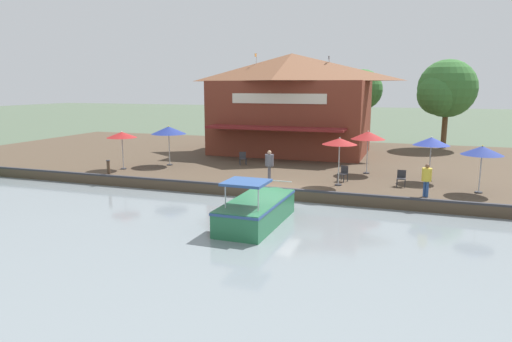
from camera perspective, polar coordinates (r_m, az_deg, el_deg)
ground_plane at (r=23.23m, az=2.17°, el=-3.77°), size 220.00×220.00×0.00m
quay_deck at (r=33.63m, az=7.70°, el=1.13°), size 22.00×56.00×0.60m
quay_edge_fender at (r=23.17m, az=2.26°, el=-2.16°), size 0.20×50.40×0.10m
waterfront_restaurant at (r=35.75m, az=4.42°, el=8.47°), size 9.13×12.02×7.68m
patio_umbrella_far_corner at (r=26.55m, az=21.08°, el=3.47°), size 1.94×1.94×2.47m
patio_umbrella_mid_patio_right at (r=24.06m, az=10.41°, el=3.64°), size 1.81×1.81×2.54m
patio_umbrella_back_row at (r=24.53m, az=26.43°, el=2.30°), size 1.95×1.95×2.35m
patio_umbrella_mid_patio_left at (r=30.45m, az=-10.87°, el=5.03°), size 2.27×2.27×2.60m
patio_umbrella_by_entrance at (r=29.66m, az=-16.43°, el=4.35°), size 1.87×1.87×2.39m
patio_umbrella_near_quay_edge at (r=27.78m, az=13.83°, el=4.34°), size 2.01×2.01×2.57m
cafe_chair_far_corner_seat at (r=25.43m, az=10.85°, el=-0.22°), size 0.58×0.58×0.85m
cafe_chair_facing_river at (r=24.89m, az=17.71°, el=-0.76°), size 0.44×0.44×0.85m
cafe_chair_back_row_seat at (r=30.28m, az=-1.66°, el=1.68°), size 0.59×0.59×0.85m
person_near_entrance at (r=22.79m, az=20.56°, el=-0.65°), size 0.45×0.45×1.59m
person_at_quay_edge at (r=25.14m, az=1.68°, el=1.17°), size 0.47×0.47×1.67m
motorboat_fourth_along at (r=19.49m, az=0.58°, el=-4.57°), size 5.72×2.06×2.05m
mooring_post at (r=27.96m, az=-17.97°, el=0.40°), size 0.22×0.22×0.91m
tree_behind_restaurant at (r=41.41m, az=12.91°, el=9.72°), size 3.70×3.52×6.62m
tree_upstream_bank at (r=41.24m, az=22.56°, el=9.32°), size 5.00×4.77×7.35m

